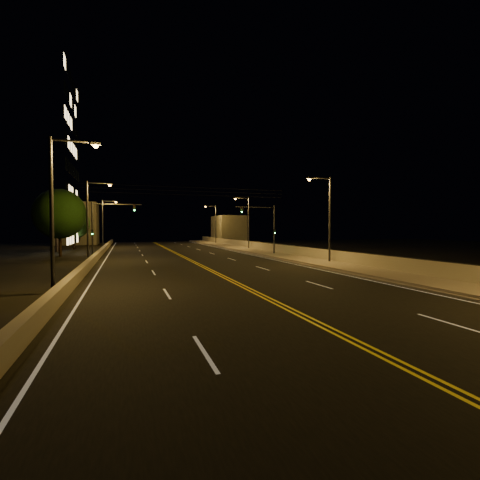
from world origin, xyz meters
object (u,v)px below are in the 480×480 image
object	(u,v)px
traffic_signal_left	(102,224)
tree_1	(56,216)
tree_2	(74,223)
streetlight_5	(91,215)
streetlight_6	(104,220)
tree_0	(60,214)
streetlight_4	(58,202)
streetlight_1	(327,213)
streetlight_2	(247,219)
streetlight_3	(214,222)
traffic_signal_right	(267,224)

from	to	relation	value
traffic_signal_left	tree_1	world-z (taller)	tree_1
tree_1	tree_2	distance (m)	6.32
streetlight_5	streetlight_6	xyz separation A→B (m)	(0.00, 25.21, 0.00)
traffic_signal_left	tree_0	world-z (taller)	tree_0
streetlight_4	tree_1	size ratio (longest dim) A/B	1.01
streetlight_1	traffic_signal_left	distance (m)	23.14
streetlight_1	streetlight_2	xyz separation A→B (m)	(0.00, 22.61, 0.00)
traffic_signal_left	tree_0	xyz separation A→B (m)	(-5.18, 7.05, 1.24)
streetlight_4	tree_0	xyz separation A→B (m)	(-4.09, 26.04, 0.33)
tree_0	streetlight_3	bearing A→B (deg)	44.70
traffic_signal_left	tree_1	xyz separation A→B (m)	(-6.96, 15.46, 1.23)
streetlight_2	tree_0	distance (m)	25.88
streetlight_6	tree_0	distance (m)	17.96
streetlight_1	streetlight_5	bearing A→B (deg)	154.10
streetlight_3	streetlight_4	bearing A→B (deg)	-112.65
streetlight_6	tree_1	world-z (taller)	streetlight_6
streetlight_5	traffic_signal_right	xyz separation A→B (m)	(19.90, 0.67, -0.91)
streetlight_6	traffic_signal_right	size ratio (longest dim) A/B	1.33
streetlight_4	tree_1	distance (m)	34.94
streetlight_5	tree_1	size ratio (longest dim) A/B	1.01
streetlight_6	tree_0	world-z (taller)	streetlight_6
tree_1	streetlight_4	bearing A→B (deg)	-80.33
streetlight_2	traffic_signal_right	world-z (taller)	streetlight_2
traffic_signal_right	tree_2	world-z (taller)	tree_2
streetlight_4	traffic_signal_left	size ratio (longest dim) A/B	1.33
traffic_signal_left	tree_2	distance (m)	22.24
traffic_signal_left	streetlight_3	bearing A→B (deg)	57.82
streetlight_4	tree_2	world-z (taller)	streetlight_4
streetlight_5	traffic_signal_left	bearing A→B (deg)	31.60
streetlight_5	tree_0	xyz separation A→B (m)	(-4.09, 7.72, 0.33)
streetlight_1	traffic_signal_left	size ratio (longest dim) A/B	1.33
traffic_signal_right	streetlight_2	bearing A→B (deg)	82.65
streetlight_2	tree_1	distance (m)	27.54
traffic_signal_right	traffic_signal_left	xyz separation A→B (m)	(-18.81, 0.00, 0.00)
streetlight_3	tree_1	xyz separation A→B (m)	(-27.26, -16.81, 0.32)
streetlight_1	traffic_signal_right	bearing A→B (deg)	97.68
streetlight_3	tree_0	distance (m)	35.85
streetlight_3	streetlight_2	bearing A→B (deg)	-90.00
streetlight_2	tree_1	bearing A→B (deg)	171.84
streetlight_6	streetlight_2	bearing A→B (deg)	-31.26
streetlight_2	tree_2	distance (m)	27.69
traffic_signal_right	tree_1	distance (m)	30.08
streetlight_1	streetlight_4	bearing A→B (deg)	-159.66
streetlight_2	streetlight_4	bearing A→B (deg)	-125.01
tree_1	streetlight_3	bearing A→B (deg)	31.66
streetlight_4	traffic_signal_left	xyz separation A→B (m)	(1.09, 18.99, -0.91)
streetlight_4	tree_0	size ratio (longest dim) A/B	1.01
streetlight_1	tree_1	size ratio (longest dim) A/B	1.01
streetlight_1	streetlight_3	bearing A→B (deg)	90.00
traffic_signal_right	tree_1	world-z (taller)	tree_1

